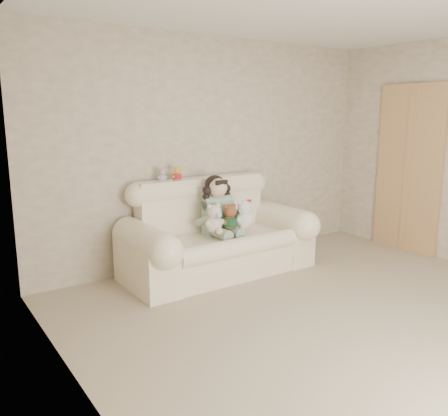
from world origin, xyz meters
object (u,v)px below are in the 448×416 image
at_px(white_cat, 244,211).
at_px(cream_teddy, 214,216).
at_px(brown_teddy, 230,215).
at_px(seated_child, 217,205).
at_px(sofa, 219,228).

xyz_separation_m(white_cat, cream_teddy, (-0.36, 0.05, -0.01)).
xyz_separation_m(brown_teddy, cream_teddy, (-0.20, 0.02, 0.01)).
bearing_deg(seated_child, white_cat, -38.51).
relative_size(sofa, cream_teddy, 5.72).
bearing_deg(cream_teddy, seated_child, 50.60).
relative_size(sofa, seated_child, 3.14).
relative_size(brown_teddy, white_cat, 0.88).
height_order(sofa, white_cat, sofa).
height_order(seated_child, white_cat, seated_child).
bearing_deg(seated_child, cream_teddy, -122.86).
distance_m(seated_child, cream_teddy, 0.25).
distance_m(white_cat, cream_teddy, 0.36).
relative_size(seated_child, cream_teddy, 1.82).
bearing_deg(cream_teddy, white_cat, -4.08).
distance_m(seated_child, white_cat, 0.30).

